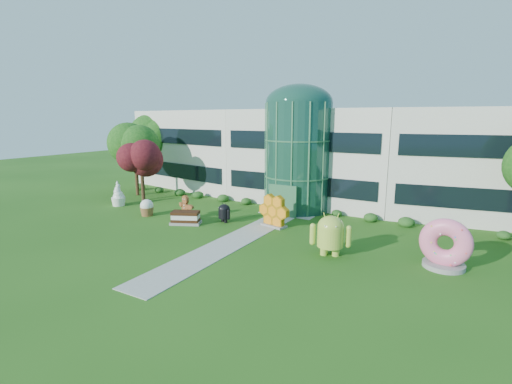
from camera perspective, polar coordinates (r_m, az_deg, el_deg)
The scene contains 14 objects.
ground at distance 25.22m, azimuth -5.04°, elevation -8.36°, with size 140.00×140.00×0.00m, color #215114.
building at distance 39.98m, azimuth 9.94°, elevation 5.69°, with size 46.00×15.00×9.30m, color beige, non-canonical shape.
atrium at distance 34.42m, azimuth 6.45°, elevation 5.31°, with size 6.00×6.00×9.80m, color #194738.
walkway at distance 26.78m, azimuth -2.56°, elevation -7.09°, with size 2.40×20.00×0.04m, color #9E9E93.
tree_red at distance 40.11m, azimuth -17.15°, elevation 2.99°, with size 4.00×4.00×6.00m, color #3F0C14, non-canonical shape.
trees_backdrop at distance 35.41m, azimuth 7.08°, elevation 4.32°, with size 52.00×8.00×8.40m, color #144812, non-canonical shape.
android_green at distance 23.59m, azimuth 11.39°, elevation -6.10°, with size 2.66×1.77×3.01m, color #ABC63F, non-canonical shape.
android_black at distance 30.66m, azimuth -4.91°, elevation -3.02°, with size 1.58×1.06×1.79m, color black, non-canonical shape.
donut at distance 23.92m, azimuth 27.18°, elevation -6.96°, with size 2.87×1.38×2.98m, color #E8588D, non-canonical shape.
gingerbread at distance 31.96m, azimuth -10.77°, elevation -2.31°, with size 2.27×0.87×2.10m, color brown, non-canonical shape.
ice_cream_sandwich at distance 30.63m, azimuth -10.78°, elevation -3.89°, with size 2.42×1.21×1.08m, color black, non-canonical shape.
honeycomb at distance 29.30m, azimuth 2.78°, elevation -3.13°, with size 2.97×1.06×2.34m, color orange, non-canonical shape.
froyo at distance 38.66m, azimuth -20.47°, elevation -0.19°, with size 1.43×1.43×2.45m, color white, non-canonical shape.
cupcake at distance 33.99m, azimuth -16.44°, elevation -2.30°, with size 1.23×1.23×1.48m, color white, non-canonical shape.
Camera 1 is at (13.80, -19.33, 8.50)m, focal length 26.00 mm.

